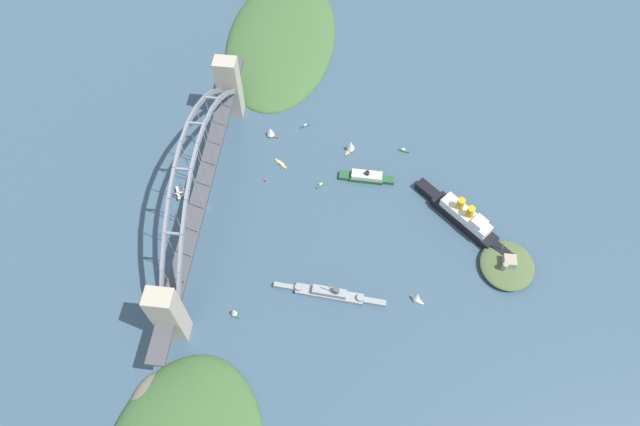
{
  "coord_description": "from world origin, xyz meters",
  "views": [
    {
      "loc": [
        202.37,
        101.9,
        339.63
      ],
      "look_at": [
        0.0,
        78.67,
        8.0
      ],
      "focal_mm": 31.97,
      "sensor_mm": 36.0,
      "label": 1
    }
  ],
  "objects_px": {
    "fort_island_mid_harbor": "(507,265)",
    "small_boat_4": "(270,132)",
    "naval_cruiser": "(330,293)",
    "small_boat_2": "(234,312)",
    "small_boat_3": "(305,126)",
    "small_boat_7": "(417,297)",
    "harbor_ferry_steamer": "(366,177)",
    "small_boat_6": "(351,146)",
    "harbor_arch_bridge": "(202,185)",
    "small_boat_5": "(281,164)",
    "seaplane_taxiing_near_bridge": "(180,193)",
    "channel_marker_buoy": "(265,180)",
    "ocean_liner": "(464,218)",
    "small_boat_0": "(320,185)",
    "small_boat_1": "(404,150)"
  },
  "relations": [
    {
      "from": "naval_cruiser",
      "to": "small_boat_0",
      "type": "bearing_deg",
      "value": -169.23
    },
    {
      "from": "harbor_ferry_steamer",
      "to": "seaplane_taxiing_near_bridge",
      "type": "bearing_deg",
      "value": -77.4
    },
    {
      "from": "small_boat_5",
      "to": "small_boat_7",
      "type": "height_order",
      "value": "small_boat_7"
    },
    {
      "from": "naval_cruiser",
      "to": "small_boat_7",
      "type": "xyz_separation_m",
      "value": [
        -3.52,
        54.91,
        1.51
      ]
    },
    {
      "from": "small_boat_7",
      "to": "small_boat_0",
      "type": "bearing_deg",
      "value": -138.62
    },
    {
      "from": "small_boat_2",
      "to": "naval_cruiser",
      "type": "bearing_deg",
      "value": 108.63
    },
    {
      "from": "fort_island_mid_harbor",
      "to": "small_boat_5",
      "type": "bearing_deg",
      "value": -112.6
    },
    {
      "from": "small_boat_3",
      "to": "small_boat_7",
      "type": "relative_size",
      "value": 0.7
    },
    {
      "from": "naval_cruiser",
      "to": "fort_island_mid_harbor",
      "type": "xyz_separation_m",
      "value": [
        -33.02,
        113.43,
        0.62
      ]
    },
    {
      "from": "harbor_arch_bridge",
      "to": "small_boat_5",
      "type": "bearing_deg",
      "value": 134.44
    },
    {
      "from": "harbor_ferry_steamer",
      "to": "small_boat_7",
      "type": "xyz_separation_m",
      "value": [
        90.25,
        38.58,
        1.65
      ]
    },
    {
      "from": "harbor_arch_bridge",
      "to": "harbor_ferry_steamer",
      "type": "height_order",
      "value": "harbor_arch_bridge"
    },
    {
      "from": "harbor_arch_bridge",
      "to": "fort_island_mid_harbor",
      "type": "height_order",
      "value": "harbor_arch_bridge"
    },
    {
      "from": "ocean_liner",
      "to": "small_boat_7",
      "type": "height_order",
      "value": "ocean_liner"
    },
    {
      "from": "ocean_liner",
      "to": "small_boat_0",
      "type": "height_order",
      "value": "ocean_liner"
    },
    {
      "from": "harbor_arch_bridge",
      "to": "small_boat_1",
      "type": "height_order",
      "value": "harbor_arch_bridge"
    },
    {
      "from": "harbor_ferry_steamer",
      "to": "small_boat_7",
      "type": "bearing_deg",
      "value": 23.15
    },
    {
      "from": "ocean_liner",
      "to": "seaplane_taxiing_near_bridge",
      "type": "relative_size",
      "value": 6.1
    },
    {
      "from": "naval_cruiser",
      "to": "small_boat_6",
      "type": "bearing_deg",
      "value": 178.69
    },
    {
      "from": "naval_cruiser",
      "to": "fort_island_mid_harbor",
      "type": "relative_size",
      "value": 1.95
    },
    {
      "from": "harbor_ferry_steamer",
      "to": "channel_marker_buoy",
      "type": "distance_m",
      "value": 73.3
    },
    {
      "from": "naval_cruiser",
      "to": "small_boat_7",
      "type": "distance_m",
      "value": 55.04
    },
    {
      "from": "small_boat_3",
      "to": "small_boat_6",
      "type": "relative_size",
      "value": 0.58
    },
    {
      "from": "seaplane_taxiing_near_bridge",
      "to": "naval_cruiser",
      "type": "bearing_deg",
      "value": 60.64
    },
    {
      "from": "naval_cruiser",
      "to": "small_boat_3",
      "type": "relative_size",
      "value": 11.12
    },
    {
      "from": "harbor_ferry_steamer",
      "to": "small_boat_6",
      "type": "distance_m",
      "value": 28.69
    },
    {
      "from": "small_boat_0",
      "to": "small_boat_6",
      "type": "bearing_deg",
      "value": 151.85
    },
    {
      "from": "ocean_liner",
      "to": "small_boat_6",
      "type": "height_order",
      "value": "ocean_liner"
    },
    {
      "from": "fort_island_mid_harbor",
      "to": "small_boat_3",
      "type": "relative_size",
      "value": 5.71
    },
    {
      "from": "fort_island_mid_harbor",
      "to": "small_boat_4",
      "type": "height_order",
      "value": "fort_island_mid_harbor"
    },
    {
      "from": "small_boat_7",
      "to": "small_boat_4",
      "type": "bearing_deg",
      "value": -137.11
    },
    {
      "from": "harbor_ferry_steamer",
      "to": "small_boat_4",
      "type": "xyz_separation_m",
      "value": [
        -32.26,
        -75.23,
        1.76
      ]
    },
    {
      "from": "small_boat_0",
      "to": "small_boat_7",
      "type": "distance_m",
      "value": 107.28
    },
    {
      "from": "naval_cruiser",
      "to": "small_boat_2",
      "type": "distance_m",
      "value": 61.93
    },
    {
      "from": "ocean_liner",
      "to": "small_boat_4",
      "type": "height_order",
      "value": "ocean_liner"
    },
    {
      "from": "seaplane_taxiing_near_bridge",
      "to": "small_boat_2",
      "type": "distance_m",
      "value": 101.17
    },
    {
      "from": "small_boat_5",
      "to": "small_boat_6",
      "type": "bearing_deg",
      "value": 110.9
    },
    {
      "from": "small_boat_2",
      "to": "seaplane_taxiing_near_bridge",
      "type": "bearing_deg",
      "value": -146.41
    },
    {
      "from": "fort_island_mid_harbor",
      "to": "seaplane_taxiing_near_bridge",
      "type": "bearing_deg",
      "value": -97.86
    },
    {
      "from": "small_boat_5",
      "to": "naval_cruiser",
      "type": "bearing_deg",
      "value": 25.27
    },
    {
      "from": "naval_cruiser",
      "to": "small_boat_4",
      "type": "xyz_separation_m",
      "value": [
        -126.03,
        -58.9,
        1.62
      ]
    },
    {
      "from": "small_boat_4",
      "to": "small_boat_6",
      "type": "relative_size",
      "value": 0.95
    },
    {
      "from": "seaplane_taxiing_near_bridge",
      "to": "small_boat_6",
      "type": "relative_size",
      "value": 0.99
    },
    {
      "from": "small_boat_5",
      "to": "channel_marker_buoy",
      "type": "relative_size",
      "value": 3.68
    },
    {
      "from": "ocean_liner",
      "to": "harbor_ferry_steamer",
      "type": "bearing_deg",
      "value": -112.9
    },
    {
      "from": "harbor_ferry_steamer",
      "to": "small_boat_5",
      "type": "bearing_deg",
      "value": -95.48
    },
    {
      "from": "seaplane_taxiing_near_bridge",
      "to": "small_boat_7",
      "type": "height_order",
      "value": "small_boat_7"
    },
    {
      "from": "harbor_arch_bridge",
      "to": "small_boat_1",
      "type": "relative_size",
      "value": 29.49
    },
    {
      "from": "harbor_arch_bridge",
      "to": "small_boat_0",
      "type": "distance_m",
      "value": 85.5
    },
    {
      "from": "small_boat_5",
      "to": "channel_marker_buoy",
      "type": "distance_m",
      "value": 18.77
    }
  ]
}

